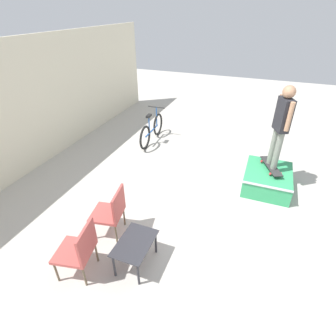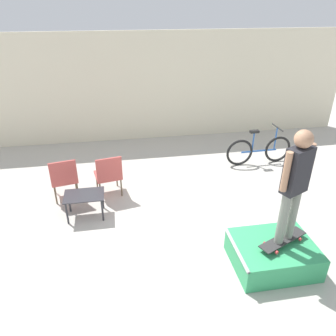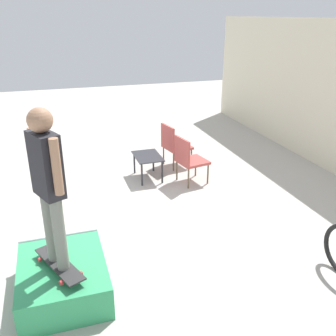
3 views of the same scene
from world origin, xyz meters
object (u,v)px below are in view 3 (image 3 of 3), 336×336
Objects in this scene: skate_ramp_box at (63,278)px; patio_chair_right at (188,158)px; coffee_table at (148,159)px; skateboard_on_ramp at (59,264)px; person_skater at (48,178)px; patio_chair_left at (174,144)px.

patio_chair_right reaches higher than skate_ramp_box.
skateboard_on_ramp is at bearing -30.88° from coffee_table.
coffee_table is 0.84m from patio_chair_right.
patio_chair_right reaches higher than skateboard_on_ramp.
person_skater is (0.00, -0.00, 1.06)m from skateboard_on_ramp.
patio_chair_right is at bearing 112.23° from skateboard_on_ramp.
skateboard_on_ramp is 3.61m from patio_chair_right.
patio_chair_left reaches higher than skateboard_on_ramp.
skateboard_on_ramp is 0.49× the size of person_skater.
coffee_table is 0.80× the size of patio_chair_left.
patio_chair_left is at bearing 120.00° from person_skater.
skate_ramp_box is 4.21m from patio_chair_left.
coffee_table reaches higher than skate_ramp_box.
skate_ramp_box is 1.69× the size of coffee_table.
person_skater reaches higher than skateboard_on_ramp.
patio_chair_left is at bearing -10.88° from patio_chair_right.
coffee_table is at bearing 125.46° from skateboard_on_ramp.
patio_chair_left is at bearing 120.54° from skateboard_on_ramp.
person_skater is 3.76m from patio_chair_right.
person_skater is at bearing -10.18° from skate_ramp_box.
skateboard_on_ramp is at bearing -10.18° from skate_ramp_box.
skate_ramp_box is 1.45× the size of skateboard_on_ramp.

